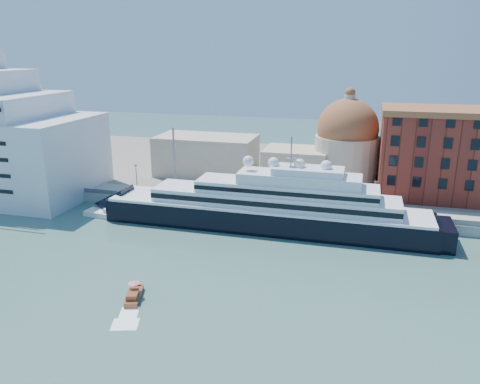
% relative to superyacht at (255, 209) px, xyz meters
% --- Properties ---
extents(ground, '(400.00, 400.00, 0.00)m').
position_rel_superyacht_xyz_m(ground, '(-3.65, -23.00, -4.34)').
color(ground, '#345A55').
rests_on(ground, ground).
extents(quay, '(180.00, 10.00, 2.50)m').
position_rel_superyacht_xyz_m(quay, '(-3.65, 11.00, -3.09)').
color(quay, gray).
rests_on(quay, ground).
extents(land, '(260.00, 72.00, 2.00)m').
position_rel_superyacht_xyz_m(land, '(-3.65, 52.00, -3.34)').
color(land, slate).
rests_on(land, ground).
extents(quay_fence, '(180.00, 0.10, 1.20)m').
position_rel_superyacht_xyz_m(quay_fence, '(-3.65, 6.50, -1.24)').
color(quay_fence, slate).
rests_on(quay_fence, quay).
extents(superyacht, '(84.10, 11.66, 25.13)m').
position_rel_superyacht_xyz_m(superyacht, '(0.00, 0.00, 0.00)').
color(superyacht, black).
rests_on(superyacht, ground).
extents(service_barge, '(11.33, 4.91, 2.47)m').
position_rel_superyacht_xyz_m(service_barge, '(-36.47, -2.94, -3.63)').
color(service_barge, white).
rests_on(service_barge, ground).
extents(water_taxi, '(4.00, 6.86, 3.09)m').
position_rel_superyacht_xyz_m(water_taxi, '(-11.53, -37.09, -3.60)').
color(water_taxi, brown).
rests_on(water_taxi, ground).
extents(warehouse, '(43.00, 19.00, 23.25)m').
position_rel_superyacht_xyz_m(warehouse, '(48.35, 29.00, 9.45)').
color(warehouse, maroon).
rests_on(warehouse, land).
extents(church, '(66.00, 18.00, 25.50)m').
position_rel_superyacht_xyz_m(church, '(2.73, 34.72, 6.57)').
color(church, beige).
rests_on(church, land).
extents(lamp_posts, '(120.80, 2.40, 18.00)m').
position_rel_superyacht_xyz_m(lamp_posts, '(-16.32, 9.27, 5.50)').
color(lamp_posts, slate).
rests_on(lamp_posts, quay).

